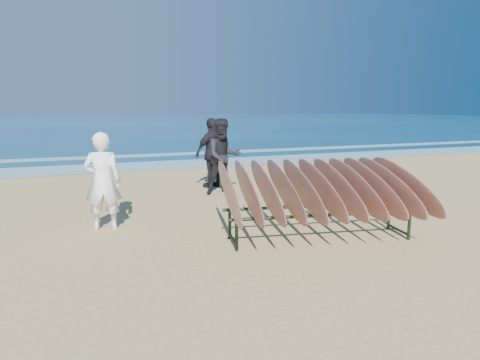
{
  "coord_description": "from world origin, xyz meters",
  "views": [
    {
      "loc": [
        -2.69,
        -6.09,
        2.24
      ],
      "look_at": [
        0.0,
        0.8,
        0.95
      ],
      "focal_mm": 32.0,
      "sensor_mm": 36.0,
      "label": 1
    }
  ],
  "objects_px": {
    "person_dark_b": "(213,153)",
    "person_white": "(103,181)",
    "surfboard_rack": "(320,188)",
    "person_dark_a": "(223,157)"
  },
  "relations": [
    {
      "from": "surfboard_rack",
      "to": "person_dark_a",
      "type": "xyz_separation_m",
      "value": [
        -0.25,
        4.2,
        0.08
      ]
    },
    {
      "from": "person_white",
      "to": "person_dark_b",
      "type": "distance_m",
      "value": 4.45
    },
    {
      "from": "person_dark_b",
      "to": "person_dark_a",
      "type": "bearing_deg",
      "value": 68.61
    },
    {
      "from": "surfboard_rack",
      "to": "person_dark_b",
      "type": "relative_size",
      "value": 1.85
    },
    {
      "from": "person_white",
      "to": "person_dark_b",
      "type": "relative_size",
      "value": 0.93
    },
    {
      "from": "surfboard_rack",
      "to": "person_white",
      "type": "bearing_deg",
      "value": 160.45
    },
    {
      "from": "person_white",
      "to": "person_dark_b",
      "type": "height_order",
      "value": "person_dark_b"
    },
    {
      "from": "person_dark_a",
      "to": "person_dark_b",
      "type": "height_order",
      "value": "person_dark_a"
    },
    {
      "from": "person_dark_b",
      "to": "person_white",
      "type": "bearing_deg",
      "value": 25.16
    },
    {
      "from": "person_dark_a",
      "to": "person_dark_b",
      "type": "relative_size",
      "value": 1.0
    }
  ]
}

